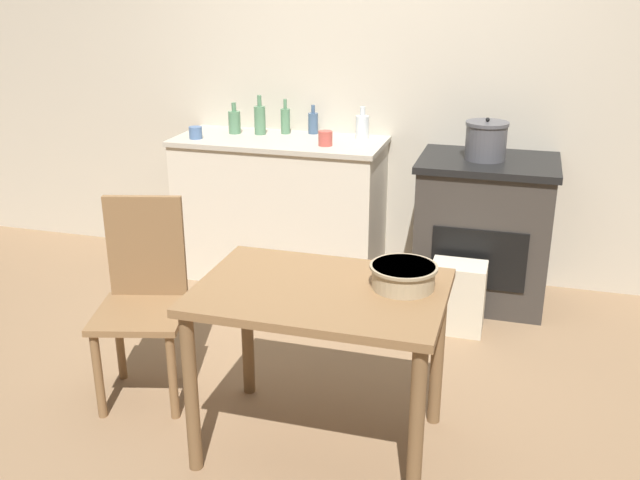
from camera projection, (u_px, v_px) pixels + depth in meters
The scene contains 16 objects.
ground_plane at pixel (296, 382), 3.50m from camera, with size 14.00×14.00×0.00m, color #896B4C.
wall_back at pixel (371, 77), 4.48m from camera, with size 8.00×0.07×2.55m.
counter_cabinet at pixel (281, 208), 4.62m from camera, with size 1.32×0.58×0.91m.
stove at pixel (483, 230), 4.26m from camera, with size 0.80×0.63×0.88m.
work_table at pixel (321, 314), 2.83m from camera, with size 0.98×0.69×0.72m.
chair at pixel (144, 295), 3.27m from camera, with size 0.49×0.49×0.93m.
flour_sack at pixel (457, 297), 3.95m from camera, with size 0.30×0.21×0.39m, color beige.
stock_pot at pixel (486, 140), 4.07m from camera, with size 0.24×0.24×0.24m.
mixing_bowl_large at pixel (403, 275), 2.78m from camera, with size 0.27×0.27×0.09m.
bottle_far_left at pixel (260, 119), 4.55m from camera, with size 0.07×0.07×0.25m.
bottle_left at pixel (313, 123), 4.58m from camera, with size 0.06×0.06×0.18m.
bottle_mid_left at pixel (234, 121), 4.58m from camera, with size 0.08×0.08×0.20m.
bottle_center_left at pixel (285, 120), 4.57m from camera, with size 0.06×0.06×0.22m.
bottle_center at pixel (362, 126), 4.43m from camera, with size 0.08×0.08×0.20m.
cup_center_right at pixel (196, 133), 4.45m from camera, with size 0.08×0.08×0.08m, color #4C6B99.
cup_mid_right at pixel (325, 138), 4.26m from camera, with size 0.09×0.09×0.09m, color #B74C42.
Camera 1 is at (0.96, -2.88, 1.87)m, focal length 40.00 mm.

